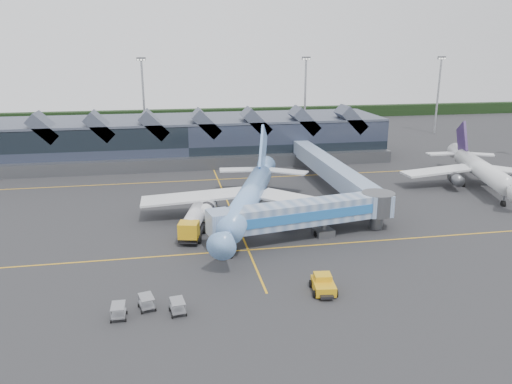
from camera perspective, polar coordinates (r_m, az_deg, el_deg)
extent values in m
plane|color=#29292B|center=(72.16, -1.96, -4.20)|extent=(260.00, 260.00, 0.00)
cube|color=gold|center=(64.82, -0.90, -6.65)|extent=(120.00, 0.25, 0.01)
cube|color=gold|center=(98.66, -4.38, 1.44)|extent=(120.00, 0.25, 0.01)
cube|color=gold|center=(81.51, -3.01, -1.76)|extent=(0.25, 60.00, 0.01)
cube|color=black|center=(178.65, -7.28, 8.74)|extent=(260.00, 4.00, 4.00)
cube|color=black|center=(116.82, -7.95, 5.94)|extent=(90.00, 20.00, 9.00)
cube|color=#454C5C|center=(116.08, -8.04, 8.22)|extent=(90.00, 20.00, 0.60)
cube|color=#55575C|center=(106.70, -7.59, 3.20)|extent=(90.00, 2.50, 2.60)
cube|color=#454C5C|center=(111.69, -23.00, 6.82)|extent=(6.43, 6.00, 6.43)
cube|color=#454C5C|center=(109.83, -17.36, 7.23)|extent=(6.43, 6.00, 6.43)
cube|color=#454C5C|center=(109.06, -11.57, 7.58)|extent=(6.43, 6.00, 6.43)
cube|color=#454C5C|center=(109.39, -5.76, 7.86)|extent=(6.43, 6.00, 6.43)
cube|color=#454C5C|center=(110.82, -0.03, 8.05)|extent=(6.43, 6.00, 6.43)
cube|color=#454C5C|center=(113.30, 5.51, 8.16)|extent=(6.43, 6.00, 6.43)
cube|color=#454C5C|center=(116.78, 10.76, 8.19)|extent=(6.43, 6.00, 6.43)
cylinder|color=#94979D|center=(139.68, -12.71, 10.09)|extent=(0.56, 0.56, 22.00)
cube|color=#55575C|center=(138.98, -13.00, 14.59)|extent=(2.40, 0.50, 0.90)
cylinder|color=#94979D|center=(145.15, 5.63, 10.63)|extent=(0.56, 0.56, 22.00)
cube|color=#55575C|center=(144.48, 5.76, 14.97)|extent=(2.40, 0.50, 0.90)
cylinder|color=#94979D|center=(159.07, 20.06, 10.23)|extent=(0.56, 0.56, 22.00)
cube|color=#55575C|center=(158.46, 20.46, 14.18)|extent=(2.40, 0.50, 0.90)
cylinder|color=#6499CA|center=(73.75, -0.85, -0.68)|extent=(12.36, 27.56, 3.45)
cone|color=#6499CA|center=(58.56, -3.48, -5.33)|extent=(4.82, 5.65, 3.45)
cube|color=black|center=(57.75, -3.61, -4.88)|extent=(1.35, 0.74, 0.48)
cone|color=#6499CA|center=(90.06, 0.93, 2.65)|extent=(5.34, 7.16, 3.45)
cube|color=silver|center=(76.88, -7.21, -0.57)|extent=(15.77, 5.46, 1.14)
cube|color=silver|center=(74.17, 6.03, -1.16)|extent=(15.65, 13.58, 1.14)
cylinder|color=silver|center=(73.49, -5.64, -2.02)|extent=(3.58, 5.23, 2.14)
cylinder|color=silver|center=(71.62, 3.54, -2.47)|extent=(3.58, 5.23, 2.14)
cube|color=#6499CA|center=(87.72, 0.80, 4.68)|extent=(3.26, 8.48, 9.51)
cube|color=silver|center=(89.56, -1.87, 2.56)|extent=(7.40, 3.41, 0.23)
cube|color=silver|center=(88.45, 3.55, 2.36)|extent=(7.55, 6.26, 0.23)
cylinder|color=#55575C|center=(62.49, -2.83, -6.58)|extent=(0.25, 0.25, 2.00)
cylinder|color=#55575C|center=(76.21, -2.88, -2.28)|extent=(0.25, 0.25, 2.00)
cylinder|color=#55575C|center=(75.32, 1.51, -2.50)|extent=(0.25, 0.25, 2.00)
cylinder|color=black|center=(62.74, -2.82, -7.12)|extent=(0.80, 1.34, 1.28)
cylinder|color=silver|center=(100.40, 24.44, 2.32)|extent=(8.88, 22.76, 3.24)
cone|color=silver|center=(113.21, 22.13, 4.16)|extent=(4.45, 5.84, 3.24)
cube|color=silver|center=(99.13, 20.09, 2.29)|extent=(13.70, 4.99, 1.08)
cylinder|color=#55575C|center=(97.58, 21.87, 1.40)|extent=(2.93, 4.27, 2.01)
cube|color=#281644|center=(111.46, 22.49, 5.52)|extent=(2.32, 7.17, 7.90)
cube|color=silver|center=(111.23, 20.48, 4.13)|extent=(6.21, 2.34, 0.27)
cube|color=silver|center=(113.49, 24.03, 3.97)|extent=(6.51, 4.96, 0.27)
cylinder|color=#55575C|center=(91.40, 26.45, -0.88)|extent=(0.30, 0.30, 1.88)
cylinder|color=#55575C|center=(100.96, 22.62, 1.10)|extent=(0.30, 0.30, 1.88)
cylinder|color=#55575C|center=(102.84, 25.53, 1.01)|extent=(0.30, 0.30, 1.88)
cylinder|color=black|center=(91.56, 26.41, -1.24)|extent=(0.77, 1.28, 1.20)
cube|color=#6580A9|center=(67.47, 5.42, -2.40)|extent=(21.64, 7.03, 3.10)
cube|color=#2467B4|center=(66.06, 6.06, -2.83)|extent=(21.08, 3.99, 1.28)
cube|color=#6580A9|center=(63.38, -4.20, -3.62)|extent=(3.36, 3.87, 3.21)
cylinder|color=#55575C|center=(69.49, 7.77, -3.54)|extent=(0.75, 0.75, 3.72)
cube|color=#55575C|center=(69.97, 7.72, -4.60)|extent=(2.91, 2.57, 0.96)
cylinder|color=black|center=(69.53, 6.94, -4.80)|extent=(0.60, 1.03, 0.96)
cylinder|color=black|center=(70.50, 8.49, -4.56)|extent=(0.60, 1.03, 0.96)
cylinder|color=#55575C|center=(73.23, 13.73, -1.29)|extent=(4.71, 4.71, 3.21)
cylinder|color=#55575C|center=(73.81, 13.63, -2.66)|extent=(1.93, 1.93, 3.72)
cube|color=black|center=(70.18, -7.10, -4.24)|extent=(4.77, 9.91, 0.53)
cube|color=gold|center=(66.46, -7.69, -4.43)|extent=(3.04, 2.88, 2.34)
cube|color=black|center=(65.49, -7.85, -4.25)|extent=(2.31, 0.71, 1.06)
cylinder|color=silver|center=(70.87, -6.96, -2.79)|extent=(3.85, 6.58, 2.45)
sphere|color=silver|center=(73.75, -6.54, -2.00)|extent=(2.34, 2.34, 2.34)
sphere|color=silver|center=(68.02, -7.41, -3.64)|extent=(2.34, 2.34, 2.34)
cylinder|color=black|center=(67.61, -8.69, -5.36)|extent=(0.62, 1.12, 1.06)
cylinder|color=black|center=(67.12, -6.46, -5.44)|extent=(0.62, 1.12, 1.06)
cylinder|color=black|center=(71.01, -8.08, -4.25)|extent=(0.62, 1.12, 1.06)
cylinder|color=black|center=(70.54, -5.95, -4.32)|extent=(0.62, 1.12, 1.06)
cylinder|color=black|center=(73.45, -7.67, -3.53)|extent=(0.62, 1.12, 1.06)
cylinder|color=black|center=(73.00, -5.62, -3.58)|extent=(0.62, 1.12, 1.06)
cube|color=gold|center=(54.69, 7.71, -10.58)|extent=(2.60, 3.82, 0.99)
cube|color=gold|center=(54.88, 7.62, -9.61)|extent=(1.97, 1.79, 0.70)
cube|color=black|center=(53.17, 8.09, -11.74)|extent=(1.48, 0.96, 0.30)
cylinder|color=black|center=(53.59, 6.72, -11.50)|extent=(0.39, 0.83, 0.80)
cylinder|color=black|center=(54.02, 9.16, -11.37)|extent=(0.39, 0.83, 0.80)
cylinder|color=black|center=(55.67, 6.29, -10.36)|extent=(0.39, 0.83, 0.80)
cylinder|color=black|center=(56.09, 8.63, -10.24)|extent=(0.39, 0.83, 0.80)
cube|color=gray|center=(52.21, -12.38, -12.45)|extent=(1.76, 2.30, 0.14)
cube|color=gray|center=(51.80, -12.44, -11.60)|extent=(1.76, 2.30, 0.07)
cylinder|color=black|center=(53.13, -11.78, -12.30)|extent=(0.19, 0.35, 0.33)
cube|color=gray|center=(50.88, -8.93, -13.07)|extent=(1.58, 2.21, 0.14)
cube|color=gray|center=(50.46, -8.97, -12.19)|extent=(1.58, 2.21, 0.07)
cylinder|color=black|center=(51.79, -8.28, -12.91)|extent=(0.16, 0.35, 0.33)
cube|color=gray|center=(51.26, -15.42, -13.26)|extent=(1.31, 2.05, 0.14)
cube|color=gray|center=(50.84, -15.50, -12.40)|extent=(1.31, 2.05, 0.07)
cylinder|color=black|center=(52.00, -14.54, -13.17)|extent=(0.11, 0.33, 0.33)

